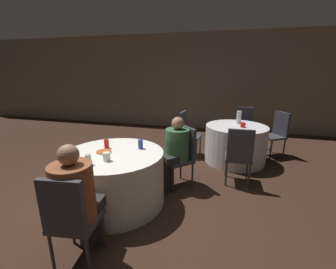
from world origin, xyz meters
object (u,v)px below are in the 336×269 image
soda_can_blue (140,144)px  soda_can_red (107,144)px  table_far (235,144)px  soda_can_silver (88,160)px  bottle_far (239,117)px  chair_far_north (244,124)px  pizza_plate_near (104,152)px  person_floral_shirt (78,200)px  chair_near_northeast (183,152)px  person_green_jacket (174,152)px  chair_near_south (69,216)px  chair_far_south (239,152)px  chair_far_northeast (277,130)px  chair_far_west (187,130)px  table_near (115,178)px

soda_can_blue → soda_can_red: 0.47m
table_far → soda_can_silver: (-1.67, -2.35, 0.42)m
table_far → bottle_far: bearing=79.5°
soda_can_red → bottle_far: size_ratio=0.48×
chair_far_north → pizza_plate_near: 3.51m
person_floral_shirt → bottle_far: (1.51, 3.04, 0.25)m
chair_near_northeast → chair_far_north: same height
person_green_jacket → soda_can_blue: bearing=92.1°
table_far → person_green_jacket: person_green_jacket is taller
chair_near_south → chair_far_south: 2.49m
chair_far_south → bottle_far: (0.01, 1.19, 0.31)m
chair_far_northeast → bottle_far: size_ratio=3.62×
chair_far_north → soda_can_silver: 3.83m
person_green_jacket → soda_can_red: bearing=76.9°
chair_far_west → soda_can_blue: chair_far_west is taller
table_near → chair_near_northeast: chair_near_northeast is taller
chair_far_south → pizza_plate_near: 2.00m
table_near → table_far: size_ratio=1.12×
chair_far_north → soda_can_blue: chair_far_north is taller
chair_far_northeast → soda_can_blue: chair_far_northeast is taller
chair_far_northeast → soda_can_silver: 3.85m
table_near → soda_can_blue: 0.57m
soda_can_red → soda_can_silver: 0.56m
person_floral_shirt → soda_can_silver: person_floral_shirt is taller
pizza_plate_near → person_green_jacket: bearing=39.5°
soda_can_blue → soda_can_red: bearing=-167.0°
table_far → chair_far_north: chair_far_north is taller
chair_far_west → person_green_jacket: (0.06, -1.42, 0.02)m
chair_far_west → bottle_far: bearing=100.9°
chair_far_west → soda_can_silver: (-0.68, -2.46, 0.24)m
table_near → chair_far_south: bearing=30.1°
soda_can_blue → soda_can_silver: size_ratio=1.00×
table_near → person_green_jacket: 0.93m
chair_far_northeast → person_floral_shirt: person_floral_shirt is taller
person_floral_shirt → person_green_jacket: size_ratio=1.06×
chair_near_south → soda_can_silver: bearing=101.6°
table_near → pizza_plate_near: pizza_plate_near is taller
chair_far_north → bottle_far: bearing=89.8°
table_near → chair_near_northeast: bearing=43.7°
chair_near_south → pizza_plate_near: chair_near_south is taller
table_near → pizza_plate_near: size_ratio=6.14×
chair_far_northeast → person_floral_shirt: size_ratio=0.80×
pizza_plate_near → chair_near_south: bearing=-75.8°
chair_near_south → soda_can_red: (-0.31, 1.20, 0.24)m
soda_can_silver → bottle_far: (1.71, 2.55, 0.07)m
chair_far_northeast → chair_far_south: bearing=119.1°
chair_far_northeast → chair_far_north: bearing=22.8°
chair_near_northeast → soda_can_silver: chair_near_northeast is taller
chair_near_south → soda_can_blue: bearing=76.2°
table_near → chair_far_north: chair_far_north is taller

